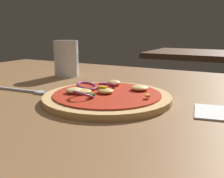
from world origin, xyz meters
TOP-DOWN VIEW (x-y plane):
  - dining_table at (0.00, 0.00)m, footprint 1.45×0.90m
  - pizza at (-0.03, -0.01)m, footprint 0.25×0.25m
  - fork at (-0.22, -0.03)m, footprint 0.16×0.03m
  - beer_glass at (-0.27, 0.18)m, footprint 0.07×0.07m
  - background_table at (-0.02, 1.26)m, footprint 0.71×0.49m

SIDE VIEW (x-z plane):
  - dining_table at x=0.00m, z-range 0.00..0.03m
  - background_table at x=-0.02m, z-range 0.00..0.03m
  - fork at x=-0.22m, z-range 0.03..0.04m
  - pizza at x=-0.03m, z-range 0.03..0.06m
  - beer_glass at x=-0.27m, z-range 0.03..0.13m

